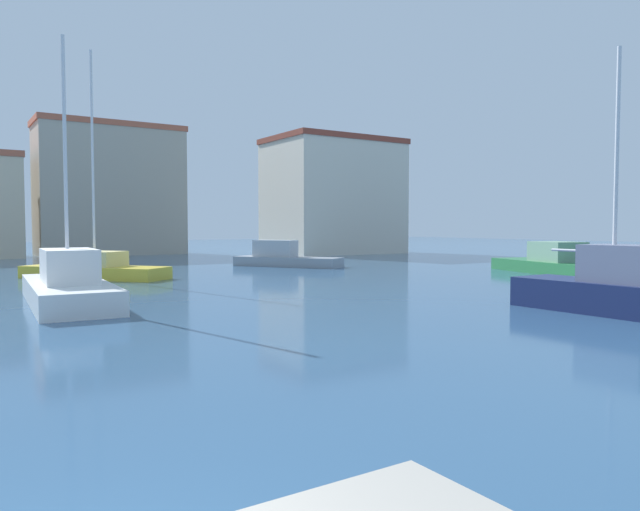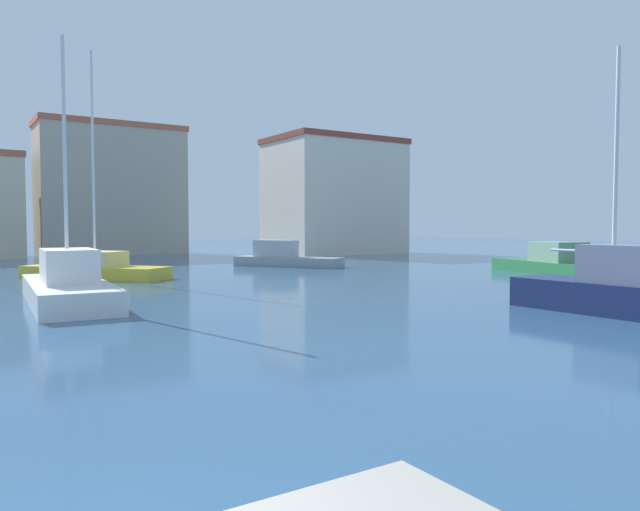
# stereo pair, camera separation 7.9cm
# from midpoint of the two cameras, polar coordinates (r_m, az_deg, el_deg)

# --- Properties ---
(water) EXTENTS (160.00, 160.00, 0.00)m
(water) POSITION_cam_midpoint_polar(r_m,az_deg,el_deg) (28.21, -0.51, -2.42)
(water) COLOR #2D5175
(water) RESTS_ON ground
(sailboat_yellow_distant_north) EXTENTS (6.39, 7.11, 11.17)m
(sailboat_yellow_distant_north) POSITION_cam_midpoint_polar(r_m,az_deg,el_deg) (31.24, -21.07, -1.07)
(sailboat_yellow_distant_north) COLOR gold
(sailboat_yellow_distant_north) RESTS_ON water
(motorboat_green_near_pier) EXTENTS (4.85, 9.26, 1.75)m
(motorboat_green_near_pier) POSITION_cam_midpoint_polar(r_m,az_deg,el_deg) (34.45, 21.98, -0.72)
(motorboat_green_near_pier) COLOR #28703D
(motorboat_green_near_pier) RESTS_ON water
(sailboat_navy_outer_mooring) EXTENTS (2.07, 5.91, 7.85)m
(sailboat_navy_outer_mooring) POSITION_cam_midpoint_polar(r_m,az_deg,el_deg) (19.56, 26.54, -2.93)
(sailboat_navy_outer_mooring) COLOR #19234C
(sailboat_navy_outer_mooring) RESTS_ON water
(motorboat_grey_far_left) EXTENTS (5.37, 7.03, 1.68)m
(motorboat_grey_far_left) POSITION_cam_midpoint_polar(r_m,az_deg,el_deg) (38.02, -3.57, -0.20)
(motorboat_grey_far_left) COLOR gray
(motorboat_grey_far_left) RESTS_ON water
(sailboat_white_behind_lamppost) EXTENTS (2.82, 8.10, 8.87)m
(sailboat_white_behind_lamppost) POSITION_cam_midpoint_polar(r_m,az_deg,el_deg) (21.34, -23.27, -2.67)
(sailboat_white_behind_lamppost) COLOR white
(sailboat_white_behind_lamppost) RESTS_ON water
(harbor_office) EXTENTS (12.65, 5.58, 11.73)m
(harbor_office) POSITION_cam_midpoint_polar(r_m,az_deg,el_deg) (56.73, -19.64, 6.03)
(harbor_office) COLOR #B2A893
(harbor_office) RESTS_ON ground
(yacht_club) EXTENTS (11.83, 8.47, 10.77)m
(yacht_club) POSITION_cam_midpoint_polar(r_m,az_deg,el_deg) (56.11, 1.24, 5.74)
(yacht_club) COLOR beige
(yacht_club) RESTS_ON ground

